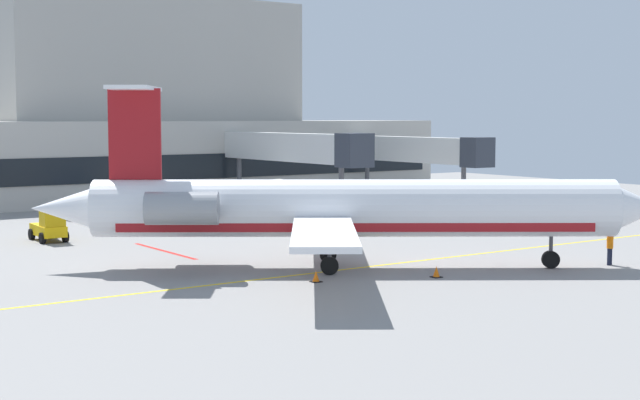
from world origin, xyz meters
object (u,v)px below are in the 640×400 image
(fuel_tank, at_px, (251,195))
(marshaller, at_px, (610,246))
(baggage_tug, at_px, (238,209))
(regional_jet, at_px, (344,209))
(pushback_tractor, at_px, (50,226))

(fuel_tank, distance_m, marshaller, 33.82)
(fuel_tank, bearing_deg, baggage_tug, -128.49)
(fuel_tank, bearing_deg, marshaller, -87.02)
(marshaller, bearing_deg, regional_jet, 149.45)
(regional_jet, relative_size, baggage_tug, 6.46)
(regional_jet, relative_size, pushback_tractor, 8.40)
(pushback_tractor, bearing_deg, baggage_tug, 8.27)
(regional_jet, relative_size, fuel_tank, 3.32)
(fuel_tank, xyz_separation_m, marshaller, (1.76, -33.77, -0.49))
(baggage_tug, height_order, marshaller, baggage_tug)
(regional_jet, height_order, baggage_tug, regional_jet)
(regional_jet, bearing_deg, fuel_tank, 68.71)
(regional_jet, distance_m, baggage_tug, 22.10)
(regional_jet, xyz_separation_m, fuel_tank, (10.37, 26.61, -1.62))
(baggage_tug, height_order, fuel_tank, fuel_tank)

